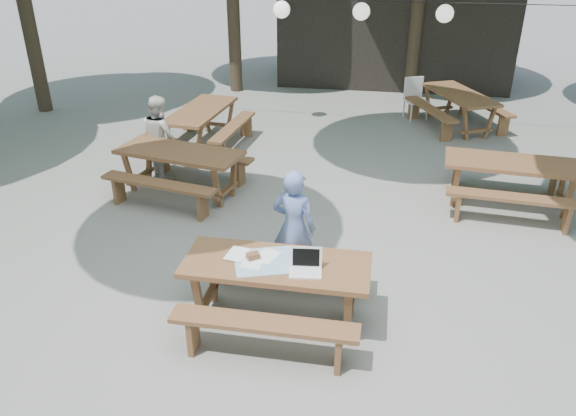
% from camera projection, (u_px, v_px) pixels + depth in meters
% --- Properties ---
extents(ground, '(80.00, 80.00, 0.00)m').
position_uv_depth(ground, '(336.00, 287.00, 6.85)').
color(ground, slate).
rests_on(ground, ground).
extents(pavilion, '(6.00, 3.00, 2.80)m').
position_uv_depth(pavilion, '(395.00, 27.00, 15.33)').
color(pavilion, black).
rests_on(pavilion, ground).
extents(main_picnic_table, '(2.00, 1.58, 0.75)m').
position_uv_depth(main_picnic_table, '(277.00, 291.00, 6.13)').
color(main_picnic_table, brown).
rests_on(main_picnic_table, ground).
extents(picnic_table_nw, '(2.17, 1.92, 0.75)m').
position_uv_depth(picnic_table_nw, '(181.00, 171.00, 9.04)').
color(picnic_table_nw, brown).
rests_on(picnic_table_nw, ground).
extents(picnic_table_ne, '(2.06, 1.73, 0.75)m').
position_uv_depth(picnic_table_ne, '(510.00, 183.00, 8.63)').
color(picnic_table_ne, brown).
rests_on(picnic_table_ne, ground).
extents(picnic_table_far_w, '(1.75, 2.07, 0.75)m').
position_uv_depth(picnic_table_far_w, '(202.00, 127.00, 11.00)').
color(picnic_table_far_w, brown).
rests_on(picnic_table_far_w, ground).
extents(picnic_table_far_e, '(2.23, 2.39, 0.75)m').
position_uv_depth(picnic_table_far_e, '(458.00, 110.00, 12.02)').
color(picnic_table_far_e, brown).
rests_on(picnic_table_far_e, ground).
extents(woman, '(0.60, 0.46, 1.48)m').
position_uv_depth(woman, '(294.00, 227.00, 6.67)').
color(woman, '#6780BD').
rests_on(woman, ground).
extents(second_person, '(0.86, 0.87, 1.41)m').
position_uv_depth(second_person, '(161.00, 136.00, 9.60)').
color(second_person, silver).
rests_on(second_person, ground).
extents(plastic_chair, '(0.58, 0.58, 0.90)m').
position_uv_depth(plastic_chair, '(415.00, 107.00, 12.61)').
color(plastic_chair, silver).
rests_on(plastic_chair, ground).
extents(laptop, '(0.36, 0.30, 0.24)m').
position_uv_depth(laptop, '(306.00, 266.00, 5.80)').
color(laptop, white).
rests_on(laptop, main_picnic_table).
extents(tabletop_clutter, '(0.85, 0.73, 0.08)m').
position_uv_depth(tabletop_clutter, '(262.00, 260.00, 5.99)').
color(tabletop_clutter, teal).
rests_on(tabletop_clutter, main_picnic_table).
extents(paper_lanterns, '(9.00, 0.34, 0.38)m').
position_uv_depth(paper_lanterns, '(362.00, 11.00, 11.04)').
color(paper_lanterns, black).
rests_on(paper_lanterns, ground).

